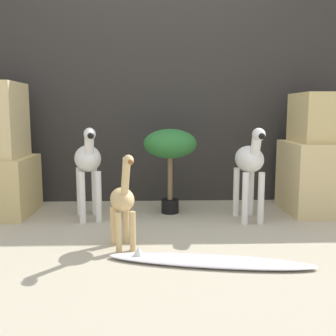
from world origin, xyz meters
name	(u,v)px	position (x,y,z in m)	size (l,w,h in m)	color
ground_plane	(163,251)	(0.00, 0.00, 0.00)	(14.00, 14.00, 0.00)	#B2A88E
wall_back	(159,83)	(0.00, 1.40, 1.10)	(6.40, 0.08, 2.20)	#2D2B28
rock_pillar_right	(325,159)	(1.38, 0.91, 0.45)	(0.64, 0.60, 0.99)	#DBC184
zebra_right	(250,163)	(0.68, 0.66, 0.45)	(0.23, 0.48, 0.73)	white
zebra_left	(88,163)	(-0.56, 0.74, 0.45)	(0.29, 0.48, 0.73)	white
giraffe_figurine	(123,202)	(-0.24, 0.06, 0.30)	(0.21, 0.35, 0.60)	tan
potted_palm_front	(170,147)	(0.08, 0.91, 0.55)	(0.44, 0.44, 0.70)	black
surfboard	(208,261)	(0.25, -0.21, 0.02)	(1.18, 0.40, 0.08)	silver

